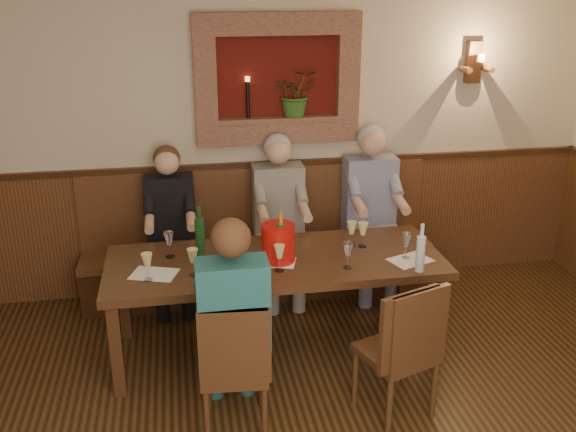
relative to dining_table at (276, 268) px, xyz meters
name	(u,v)px	position (x,y,z in m)	size (l,w,h in m)	color
room_shell	(348,187)	(0.00, -1.85, 1.21)	(6.04, 6.04, 2.82)	beige
wall_niche	(283,85)	(0.24, 1.09, 1.13)	(1.36, 0.30, 1.06)	#52100B
wall_sconce	(474,63)	(1.90, 1.08, 1.27)	(0.25, 0.20, 0.35)	#4C2C15
dining_table	(276,268)	(0.00, 0.00, 0.00)	(2.40, 0.90, 0.75)	#382210
bench	(259,258)	(0.00, 0.94, -0.35)	(3.00, 0.45, 1.11)	#381E0F
chair_near_left	(235,390)	(-0.39, -0.83, -0.41)	(0.43, 0.43, 0.91)	#382210
chair_near_right	(397,374)	(0.64, -0.86, -0.40)	(0.53, 0.53, 0.94)	#382210
person_bench_left	(172,243)	(-0.73, 0.84, -0.11)	(0.40, 0.49, 1.38)	black
person_bench_mid	(280,233)	(0.17, 0.84, -0.08)	(0.42, 0.52, 1.44)	#635E5A
person_bench_right	(371,225)	(0.97, 0.84, -0.06)	(0.44, 0.54, 1.48)	navy
person_chair_front	(233,341)	(-0.38, -0.78, -0.09)	(0.42, 0.51, 1.41)	navy
spittoon_bucket	(278,243)	(0.01, -0.04, 0.21)	(0.24, 0.24, 0.27)	#B9100B
wine_bottle_green_a	(281,242)	(0.03, -0.06, 0.23)	(0.07, 0.07, 0.37)	#19471E
wine_bottle_green_b	(200,237)	(-0.52, 0.13, 0.23)	(0.07, 0.07, 0.38)	#19471E
water_bottle	(420,253)	(0.94, -0.37, 0.21)	(0.08, 0.08, 0.34)	silver
tasting_sheet_a	(154,274)	(-0.85, -0.11, 0.08)	(0.30, 0.22, 0.00)	white
tasting_sheet_b	(276,262)	(0.00, -0.06, 0.08)	(0.27, 0.19, 0.00)	white
tasting_sheet_c	(410,260)	(0.94, -0.20, 0.08)	(0.29, 0.21, 0.00)	white
tasting_sheet_d	(233,279)	(-0.33, -0.28, 0.08)	(0.29, 0.21, 0.00)	white
wine_glass_0	(147,267)	(-0.89, -0.19, 0.17)	(0.08, 0.08, 0.19)	#D8DA82
wine_glass_1	(169,245)	(-0.74, 0.16, 0.17)	(0.08, 0.08, 0.19)	white
wine_glass_2	(193,262)	(-0.59, -0.17, 0.17)	(0.08, 0.08, 0.19)	#D8DA82
wine_glass_3	(224,242)	(-0.36, 0.14, 0.17)	(0.08, 0.08, 0.19)	white
wine_glass_4	(279,258)	(-0.01, -0.21, 0.17)	(0.08, 0.08, 0.19)	#D8DA82
wine_glass_5	(290,237)	(0.13, 0.15, 0.17)	(0.08, 0.08, 0.19)	#D8DA82
wine_glass_6	(348,255)	(0.47, -0.24, 0.17)	(0.08, 0.08, 0.19)	white
wine_glass_7	(363,235)	(0.67, 0.10, 0.17)	(0.08, 0.08, 0.19)	#D8DA82
wine_glass_8	(406,246)	(0.92, -0.16, 0.17)	(0.08, 0.08, 0.19)	white
wine_glass_9	(250,268)	(-0.22, -0.32, 0.17)	(0.08, 0.08, 0.19)	#D8DA82
wine_glass_10	(351,234)	(0.60, 0.13, 0.17)	(0.08, 0.08, 0.19)	#D8DA82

